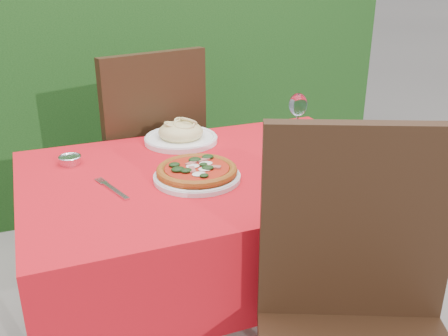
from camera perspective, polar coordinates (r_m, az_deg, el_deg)
name	(u,v)px	position (r m, az deg, el deg)	size (l,w,h in m)	color
hedge	(120,51)	(3.10, -11.75, 12.95)	(3.20, 0.55, 1.78)	black
dining_table	(213,209)	(1.75, -1.22, -4.71)	(1.26, 0.86, 0.75)	#472D16
chair_near	(359,317)	(1.29, 15.14, -16.11)	(0.63, 0.63, 1.06)	black
chair_far	(146,150)	(2.30, -8.95, 2.07)	(0.58, 0.58, 1.06)	black
pizza_plate	(197,173)	(1.60, -3.11, -0.52)	(0.29, 0.29, 0.05)	silver
pasta_plate	(181,135)	(1.95, -4.95, 3.79)	(0.28, 0.28, 0.08)	white
water_glass	(328,139)	(1.89, 11.78, 3.29)	(0.07, 0.07, 0.10)	silver
wine_glass	(298,107)	(2.00, 8.45, 6.96)	(0.07, 0.07, 0.18)	silver
fork	(115,191)	(1.56, -12.34, -2.54)	(0.03, 0.21, 0.01)	silver
steel_ramekin	(70,160)	(1.81, -17.17, 0.83)	(0.07, 0.07, 0.03)	silver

